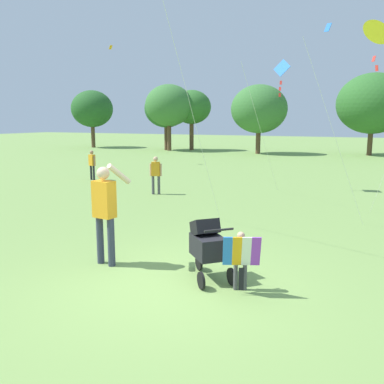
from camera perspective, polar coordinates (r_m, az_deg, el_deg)
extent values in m
plane|color=#75994C|center=(6.80, -2.66, -12.91)|extent=(120.00, 120.00, 0.00)
cylinder|color=brown|center=(40.45, -13.48, 7.42)|extent=(0.36, 0.36, 2.00)
ellipsoid|color=#235623|center=(40.43, -13.63, 11.10)|extent=(3.99, 3.59, 3.39)
cylinder|color=brown|center=(36.05, -3.55, 7.41)|extent=(0.36, 0.36, 2.02)
ellipsoid|color=#235623|center=(36.02, -3.59, 11.43)|extent=(3.79, 3.41, 3.22)
cylinder|color=brown|center=(35.34, -3.17, 7.47)|extent=(0.36, 0.36, 2.16)
ellipsoid|color=#387033|center=(35.32, -3.21, 11.86)|extent=(4.06, 3.65, 3.45)
cylinder|color=brown|center=(35.90, -0.06, 7.65)|extent=(0.36, 0.36, 2.32)
ellipsoid|color=#2D6628|center=(35.88, -0.06, 11.64)|extent=(3.36, 3.02, 2.86)
cylinder|color=brown|center=(32.52, 9.10, 6.72)|extent=(0.36, 0.36, 1.68)
ellipsoid|color=#387033|center=(32.48, 9.23, 11.24)|extent=(4.31, 3.88, 3.66)
cylinder|color=brown|center=(33.34, 23.33, 6.13)|extent=(0.36, 0.36, 1.71)
ellipsoid|color=#2D6628|center=(33.31, 23.68, 11.12)|extent=(5.14, 4.62, 4.36)
cylinder|color=#4C4C51|center=(6.65, 7.29, -11.38)|extent=(0.07, 0.07, 0.46)
cylinder|color=#4C4C51|center=(6.64, 6.02, -11.39)|extent=(0.07, 0.07, 0.46)
cube|color=silver|center=(6.51, 6.73, -8.07)|extent=(0.23, 0.19, 0.35)
cylinder|color=tan|center=(6.53, 7.84, -8.26)|extent=(0.05, 0.05, 0.31)
cylinder|color=tan|center=(6.51, 5.61, -8.27)|extent=(0.05, 0.05, 0.31)
sphere|color=tan|center=(6.44, 6.78, -5.99)|extent=(0.12, 0.12, 0.12)
cube|color=purple|center=(6.34, 8.80, -8.11)|extent=(0.20, 0.21, 0.49)
cube|color=white|center=(6.33, 7.51, -8.12)|extent=(0.20, 0.21, 0.49)
cube|color=#F4A319|center=(6.32, 6.22, -8.13)|extent=(0.20, 0.21, 0.49)
cube|color=blue|center=(6.31, 4.93, -8.13)|extent=(0.20, 0.21, 0.49)
cube|color=black|center=(6.45, 6.80, -11.85)|extent=(0.08, 0.04, 0.36)
cylinder|color=#33384C|center=(7.88, -12.56, -6.46)|extent=(0.13, 0.13, 0.89)
cylinder|color=#33384C|center=(7.69, -11.09, -6.82)|extent=(0.13, 0.13, 0.89)
cube|color=orange|center=(7.60, -12.04, -0.98)|extent=(0.42, 0.30, 0.67)
cylinder|color=beige|center=(7.78, -13.30, -1.13)|extent=(0.10, 0.10, 0.59)
cylinder|color=beige|center=(7.46, -10.04, 2.46)|extent=(0.18, 0.55, 0.42)
sphere|color=beige|center=(7.52, -12.17, 2.55)|extent=(0.23, 0.23, 0.23)
cylinder|color=black|center=(7.44, 0.95, -9.68)|extent=(0.22, 0.23, 0.28)
cylinder|color=black|center=(6.65, 1.27, -12.13)|extent=(0.22, 0.23, 0.28)
cylinder|color=black|center=(6.84, 5.43, -11.53)|extent=(0.22, 0.23, 0.28)
cube|color=black|center=(6.93, 2.19, -7.51)|extent=(0.76, 0.77, 0.36)
cube|color=black|center=(6.96, 1.81, -4.86)|extent=(0.59, 0.59, 0.35)
cylinder|color=black|center=(6.41, 3.73, -5.26)|extent=(0.37, 0.36, 0.04)
cylinder|color=silver|center=(9.10, -1.79, 17.43)|extent=(0.46, 3.94, 7.65)
cone|color=yellow|center=(11.28, 24.19, 19.54)|extent=(0.89, 0.88, 0.53)
cube|color=red|center=(11.21, 23.80, 16.47)|extent=(0.09, 0.09, 0.14)
cube|color=red|center=(11.17, 24.13, 15.33)|extent=(0.08, 0.08, 0.14)
cylinder|color=silver|center=(10.52, 19.10, 7.26)|extent=(1.51, 1.26, 4.48)
cube|color=blue|center=(15.93, 12.30, 16.39)|extent=(0.70, 0.43, 0.67)
cube|color=red|center=(15.91, 12.15, 14.54)|extent=(0.08, 0.04, 0.14)
cube|color=red|center=(15.89, 12.04, 13.75)|extent=(0.08, 0.04, 0.14)
cube|color=red|center=(15.83, 12.02, 12.97)|extent=(0.08, 0.04, 0.14)
cylinder|color=silver|center=(14.26, 9.57, 7.94)|extent=(0.47, 3.37, 4.33)
cube|color=blue|center=(22.22, 18.25, 20.76)|extent=(0.38, 0.32, 0.43)
cube|color=#F4A319|center=(25.63, -11.16, 19.00)|extent=(0.14, 0.22, 0.23)
cylinder|color=#4C4C51|center=(14.78, -5.39, 0.97)|extent=(0.10, 0.10, 0.66)
cylinder|color=#4C4C51|center=(14.75, -4.60, 0.96)|extent=(0.10, 0.10, 0.66)
cube|color=orange|center=(14.69, -5.03, 3.20)|extent=(0.33, 0.27, 0.50)
cylinder|color=tan|center=(14.72, -5.72, 3.06)|extent=(0.07, 0.07, 0.44)
cylinder|color=tan|center=(14.67, -4.33, 3.06)|extent=(0.07, 0.07, 0.44)
sphere|color=tan|center=(14.65, -5.05, 4.56)|extent=(0.17, 0.17, 0.17)
cylinder|color=#232328|center=(18.62, -13.39, 2.57)|extent=(0.09, 0.09, 0.64)
cylinder|color=#232328|center=(18.78, -13.74, 2.62)|extent=(0.09, 0.09, 0.64)
cube|color=orange|center=(18.64, -13.64, 4.30)|extent=(0.32, 0.25, 0.48)
cylinder|color=#A37556|center=(18.50, -13.33, 4.17)|extent=(0.07, 0.07, 0.43)
cylinder|color=#A37556|center=(18.78, -13.94, 4.23)|extent=(0.07, 0.07, 0.43)
sphere|color=#A37556|center=(18.61, -13.68, 5.34)|extent=(0.17, 0.17, 0.17)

